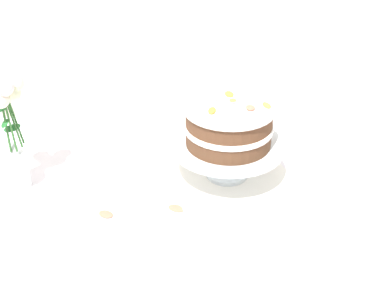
% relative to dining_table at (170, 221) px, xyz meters
% --- Properties ---
extents(dining_table, '(1.40, 1.00, 0.74)m').
position_rel_dining_table_xyz_m(dining_table, '(0.00, 0.00, 0.00)').
color(dining_table, white).
rests_on(dining_table, ground).
extents(linen_napkin, '(0.36, 0.36, 0.00)m').
position_rel_dining_table_xyz_m(linen_napkin, '(0.16, 0.04, 0.09)').
color(linen_napkin, white).
rests_on(linen_napkin, dining_table).
extents(cake_stand, '(0.29, 0.29, 0.10)m').
position_rel_dining_table_xyz_m(cake_stand, '(0.16, 0.04, 0.17)').
color(cake_stand, silver).
rests_on(cake_stand, linen_napkin).
extents(layer_cake, '(0.23, 0.23, 0.12)m').
position_rel_dining_table_xyz_m(layer_cake, '(0.16, 0.04, 0.25)').
color(layer_cake, brown).
rests_on(layer_cake, cake_stand).
extents(flower_vase, '(0.11, 0.09, 0.33)m').
position_rel_dining_table_xyz_m(flower_vase, '(-0.37, 0.12, 0.26)').
color(flower_vase, silver).
rests_on(flower_vase, dining_table).
extents(loose_petal_0, '(0.05, 0.05, 0.01)m').
position_rel_dining_table_xyz_m(loose_petal_0, '(-0.16, -0.05, 0.09)').
color(loose_petal_0, '#E56B51').
rests_on(loose_petal_0, dining_table).
extents(loose_petal_1, '(0.05, 0.05, 0.00)m').
position_rel_dining_table_xyz_m(loose_petal_1, '(0.01, -0.07, 0.09)').
color(loose_petal_1, '#E56B51').
rests_on(loose_petal_1, dining_table).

